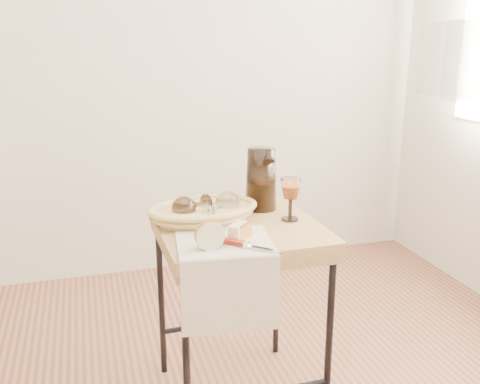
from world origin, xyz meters
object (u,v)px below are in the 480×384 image
object	(u,v)px
goblet_lying_a	(194,205)
goblet_lying_b	(219,206)
tea_towel	(224,242)
wine_goblet	(290,199)
apple_half	(209,235)
bread_basket	(204,213)
pitcher	(261,179)
side_table	(238,314)
table_knife	(249,245)

from	to	relation	value
goblet_lying_a	goblet_lying_b	bearing A→B (deg)	125.17
tea_towel	wine_goblet	world-z (taller)	wine_goblet
tea_towel	wine_goblet	distance (m)	0.32
goblet_lying_a	apple_half	distance (m)	0.28
bread_basket	goblet_lying_b	distance (m)	0.06
tea_towel	pitcher	size ratio (longest dim) A/B	1.09
side_table	table_knife	bearing A→B (deg)	-98.34
goblet_lying_b	pitcher	world-z (taller)	pitcher
tea_towel	wine_goblet	size ratio (longest dim) A/B	1.93
wine_goblet	table_knife	world-z (taller)	wine_goblet
table_knife	pitcher	bearing A→B (deg)	110.10
tea_towel	goblet_lying_b	size ratio (longest dim) A/B	2.10
goblet_lying_b	wine_goblet	size ratio (longest dim) A/B	0.92
goblet_lying_a	bread_basket	bearing A→B (deg)	122.24
side_table	pitcher	size ratio (longest dim) A/B	2.57
goblet_lying_a	side_table	bearing A→B (deg)	117.77
bread_basket	pitcher	world-z (taller)	pitcher
wine_goblet	tea_towel	bearing A→B (deg)	-151.84
goblet_lying_b	wine_goblet	world-z (taller)	wine_goblet
pitcher	wine_goblet	bearing A→B (deg)	-58.76
goblet_lying_b	pitcher	size ratio (longest dim) A/B	0.52
tea_towel	goblet_lying_b	xyz separation A→B (m)	(0.04, 0.21, 0.05)
goblet_lying_a	table_knife	world-z (taller)	goblet_lying_a
tea_towel	table_knife	xyz separation A→B (m)	(0.06, -0.07, 0.01)
bread_basket	pitcher	bearing A→B (deg)	10.94
goblet_lying_a	table_knife	size ratio (longest dim) A/B	0.67
wine_goblet	table_knife	bearing A→B (deg)	-134.74
side_table	pitcher	xyz separation A→B (m)	(0.13, 0.14, 0.46)
goblet_lying_a	table_knife	distance (m)	0.33
wine_goblet	goblet_lying_b	bearing A→B (deg)	166.74
pitcher	table_knife	distance (m)	0.42
bread_basket	wine_goblet	size ratio (longest dim) A/B	2.28
goblet_lying_a	wine_goblet	size ratio (longest dim) A/B	0.92
tea_towel	goblet_lying_a	xyz separation A→B (m)	(-0.05, 0.24, 0.05)
tea_towel	pitcher	world-z (taller)	pitcher
side_table	tea_towel	bearing A→B (deg)	-120.09
tea_towel	table_knife	distance (m)	0.09
pitcher	table_knife	world-z (taller)	pitcher
side_table	table_knife	world-z (taller)	table_knife
bread_basket	pitcher	xyz separation A→B (m)	(0.24, 0.08, 0.09)
bread_basket	table_knife	size ratio (longest dim) A/B	1.68
side_table	goblet_lying_b	distance (m)	0.41
tea_towel	apple_half	size ratio (longest dim) A/B	3.17
side_table	bread_basket	bearing A→B (deg)	147.75
side_table	wine_goblet	xyz separation A→B (m)	(0.19, -0.01, 0.42)
pitcher	side_table	bearing A→B (deg)	-121.04
side_table	bread_basket	distance (m)	0.39
side_table	bread_basket	size ratio (longest dim) A/B	2.00
tea_towel	wine_goblet	bearing A→B (deg)	35.36
goblet_lying_b	pitcher	xyz separation A→B (m)	(0.18, 0.10, 0.06)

